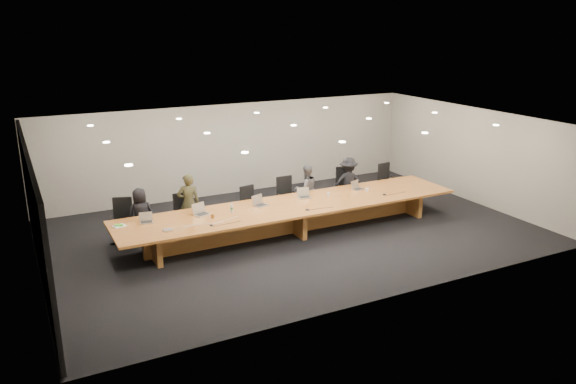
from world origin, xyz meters
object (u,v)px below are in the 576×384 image
(person_c, at_px, (306,189))
(laptop_a, at_px, (146,218))
(chair_far_right, at_px, (388,181))
(person_b, at_px, (189,203))
(mic_right, at_px, (384,194))
(laptop_b, at_px, (202,209))
(chair_right, at_px, (346,187))
(laptop_d, at_px, (305,193))
(person_a, at_px, (141,215))
(conference_table, at_px, (293,213))
(mic_left, at_px, (212,225))
(chair_mid_left, at_px, (251,205))
(water_bottle, at_px, (232,208))
(chair_left, at_px, (184,213))
(amber_mug, at_px, (213,216))
(mic_center, at_px, (308,209))
(chair_mid_right, at_px, (288,197))
(chair_far_left, at_px, (122,221))
(laptop_e, at_px, (358,185))
(av_box, at_px, (168,230))
(person_d, at_px, (348,182))
(paper_cup_near, at_px, (328,194))

(person_c, height_order, laptop_a, person_c)
(chair_far_right, distance_m, person_b, 6.31)
(mic_right, bearing_deg, laptop_b, 172.39)
(chair_right, distance_m, laptop_d, 2.08)
(person_a, bearing_deg, conference_table, 154.96)
(chair_right, distance_m, mic_left, 5.07)
(chair_mid_left, relative_size, water_bottle, 5.11)
(chair_left, relative_size, amber_mug, 10.59)
(mic_left, height_order, mic_center, mic_center)
(chair_mid_right, distance_m, person_c, 0.57)
(chair_far_right, distance_m, mic_left, 6.57)
(laptop_d, bearing_deg, chair_far_left, 176.73)
(chair_far_right, height_order, mic_center, chair_far_right)
(chair_right, bearing_deg, mic_center, -126.43)
(amber_mug, bearing_deg, chair_right, 16.20)
(chair_far_left, bearing_deg, person_a, 7.94)
(chair_mid_right, height_order, mic_right, chair_mid_right)
(chair_left, xyz_separation_m, amber_mug, (0.30, -1.37, 0.29))
(amber_mug, bearing_deg, person_b, 98.56)
(laptop_b, bearing_deg, person_c, -5.24)
(laptop_e, bearing_deg, av_box, 167.53)
(laptop_a, bearing_deg, person_a, 94.92)
(mic_right, bearing_deg, laptop_a, 173.46)
(conference_table, relative_size, mic_right, 75.81)
(chair_right, xyz_separation_m, laptop_d, (-1.86, -0.89, 0.30))
(laptop_d, distance_m, mic_left, 3.03)
(chair_far_right, distance_m, person_d, 1.56)
(person_b, xyz_separation_m, mic_center, (2.46, -1.75, -0.01))
(laptop_b, relative_size, amber_mug, 3.81)
(person_c, height_order, paper_cup_near, person_c)
(laptop_d, height_order, mic_left, laptop_d)
(person_d, xyz_separation_m, paper_cup_near, (-1.23, -0.95, 0.07))
(laptop_b, distance_m, mic_center, 2.56)
(mic_left, bearing_deg, laptop_b, 86.74)
(chair_far_right, height_order, water_bottle, chair_far_right)
(chair_far_right, height_order, laptop_e, chair_far_right)
(person_b, bearing_deg, amber_mug, 110.21)
(chair_right, xyz_separation_m, laptop_a, (-6.02, -0.93, 0.29))
(chair_far_left, relative_size, mic_left, 10.25)
(chair_far_left, xyz_separation_m, paper_cup_near, (5.17, -1.09, 0.24))
(water_bottle, bearing_deg, laptop_e, 3.37)
(person_c, distance_m, person_d, 1.38)
(chair_far_right, xyz_separation_m, mic_left, (-6.31, -1.83, 0.22))
(chair_mid_right, xyz_separation_m, chair_far_right, (3.47, 0.08, -0.01))
(chair_left, bearing_deg, paper_cup_near, -16.29)
(laptop_e, xyz_separation_m, av_box, (-5.54, -0.76, -0.11))
(water_bottle, bearing_deg, chair_far_right, 11.81)
(laptop_a, distance_m, paper_cup_near, 4.80)
(chair_mid_right, height_order, chair_far_right, chair_mid_right)
(av_box, bearing_deg, chair_left, 61.79)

